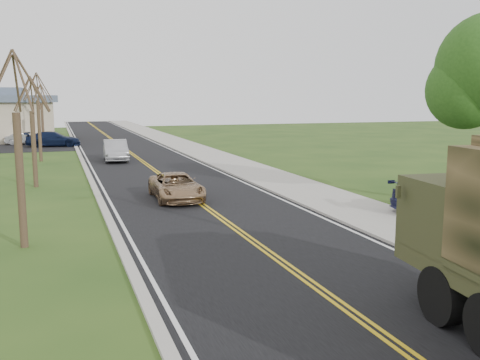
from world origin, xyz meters
name	(u,v)px	position (x,y,z in m)	size (l,w,h in m)	color
ground	(411,356)	(0.00, 0.00, 0.00)	(160.00, 160.00, 0.00)	#264316
road	(127,151)	(0.00, 40.00, 0.01)	(8.00, 120.00, 0.01)	black
curb_right	(174,148)	(4.15, 40.00, 0.06)	(0.30, 120.00, 0.12)	#9E998E
sidewalk_right	(192,148)	(5.90, 40.00, 0.05)	(3.20, 120.00, 0.10)	#9E998E
curb_left	(78,152)	(-4.15, 40.00, 0.05)	(0.30, 120.00, 0.10)	#9E998E
bare_tree_a	(19,164)	(-7.00, 10.00, 2.63)	(1.93, 2.26, 6.08)	#38281C
bare_tree_b	(33,140)	(-7.00, 22.00, 2.48)	(1.83, 2.14, 5.73)	#38281C
bare_tree_c	(39,123)	(-7.00, 34.00, 2.78)	(2.04, 2.39, 6.42)	#38281C
bare_tree_d	(42,120)	(-7.00, 46.00, 2.55)	(1.88, 2.20, 5.91)	#38281C
suv_champagne	(176,187)	(-0.80, 16.15, 0.61)	(2.02, 4.39, 1.22)	#9C7B58
sedan_silver	(116,150)	(-1.78, 32.46, 0.77)	(1.64, 4.70, 1.55)	#B0B0B5
pickup_navy	(451,197)	(8.99, 9.55, 0.69)	(1.94, 4.78, 1.39)	#0F1137
lot_car_silver	(24,139)	(-8.88, 49.37, 0.58)	(1.23, 3.54, 1.16)	#9E9DA2
lot_car_navy	(53,139)	(-6.14, 46.10, 0.72)	(2.02, 4.98, 1.44)	black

